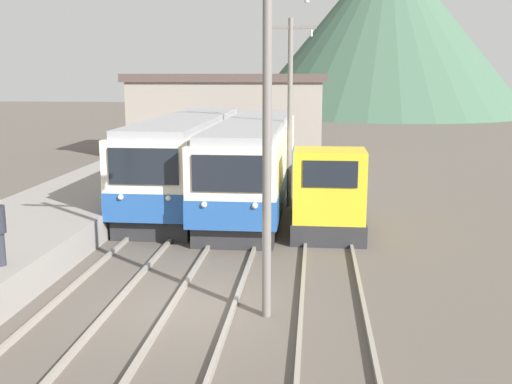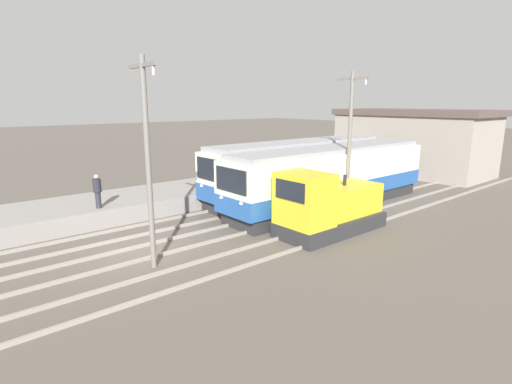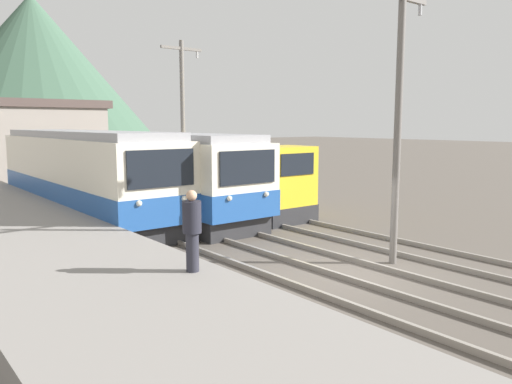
{
  "view_description": "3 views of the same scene",
  "coord_description": "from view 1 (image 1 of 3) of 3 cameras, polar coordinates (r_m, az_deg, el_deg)",
  "views": [
    {
      "loc": [
        2.72,
        -12.9,
        5.38
      ],
      "look_at": [
        0.9,
        5.49,
        1.71
      ],
      "focal_mm": 42.0,
      "sensor_mm": 36.0,
      "label": 1
    },
    {
      "loc": [
        14.66,
        -6.22,
        5.95
      ],
      "look_at": [
        1.23,
        5.07,
        1.99
      ],
      "focal_mm": 28.0,
      "sensor_mm": 36.0,
      "label": 2
    },
    {
      "loc": [
        -9.76,
        -8.43,
        3.87
      ],
      "look_at": [
        1.12,
        5.17,
        1.48
      ],
      "focal_mm": 35.0,
      "sensor_mm": 36.0,
      "label": 3
    }
  ],
  "objects": [
    {
      "name": "ground_plane",
      "position": [
        14.24,
        -5.89,
        -11.02
      ],
      "size": [
        200.0,
        200.0,
        0.0
      ],
      "primitive_type": "plane",
      "color": "#564F47"
    },
    {
      "name": "track_left",
      "position": [
        14.93,
        -15.87,
        -10.04
      ],
      "size": [
        1.54,
        60.0,
        0.14
      ],
      "color": "gray",
      "rests_on": "ground"
    },
    {
      "name": "track_center",
      "position": [
        14.18,
        -5.09,
        -10.8
      ],
      "size": [
        1.54,
        60.0,
        0.14
      ],
      "color": "gray",
      "rests_on": "ground"
    },
    {
      "name": "track_right",
      "position": [
        13.96,
        7.34,
        -11.21
      ],
      "size": [
        1.54,
        60.0,
        0.14
      ],
      "color": "gray",
      "rests_on": "ground"
    },
    {
      "name": "commuter_train_left",
      "position": [
        25.56,
        -6.43,
        2.82
      ],
      "size": [
        2.84,
        13.53,
        3.59
      ],
      "color": "#28282B",
      "rests_on": "ground"
    },
    {
      "name": "commuter_train_center",
      "position": [
        24.97,
        -0.2,
        2.6
      ],
      "size": [
        2.84,
        14.56,
        3.49
      ],
      "color": "#28282B",
      "rests_on": "ground"
    },
    {
      "name": "shunting_locomotive",
      "position": [
        21.04,
        6.85,
        -0.29
      ],
      "size": [
        2.4,
        5.55,
        3.0
      ],
      "color": "#28282B",
      "rests_on": "ground"
    },
    {
      "name": "catenary_mast_near",
      "position": [
        12.78,
        1.09,
        5.34
      ],
      "size": [
        2.0,
        0.2,
        7.49
      ],
      "color": "slate",
      "rests_on": "ground"
    },
    {
      "name": "catenary_mast_mid",
      "position": [
        24.08,
        3.27,
        8.09
      ],
      "size": [
        2.0,
        0.2,
        7.49
      ],
      "color": "slate",
      "rests_on": "ground"
    },
    {
      "name": "station_building",
      "position": [
        39.4,
        -2.58,
        7.32
      ],
      "size": [
        12.6,
        6.3,
        5.36
      ],
      "color": "gray",
      "rests_on": "ground"
    },
    {
      "name": "mountain_backdrop",
      "position": [
        85.91,
        12.32,
        15.03
      ],
      "size": [
        38.14,
        38.14,
        22.89
      ],
      "color": "#3D5B47",
      "rests_on": "ground"
    }
  ]
}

